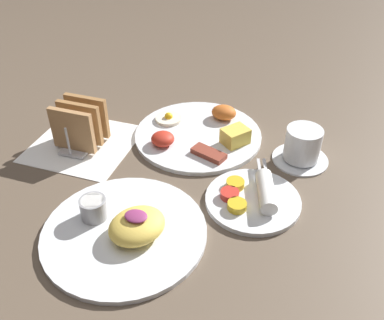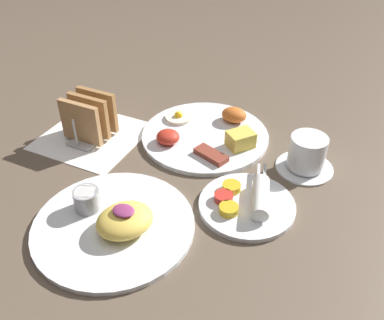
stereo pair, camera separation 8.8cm
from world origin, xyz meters
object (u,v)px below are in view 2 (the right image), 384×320
(toast_rack, at_px, (90,118))
(coffee_cup, at_px, (307,155))
(plate_breakfast, at_px, (207,134))
(plate_condiments, at_px, (248,202))
(plate_foreground, at_px, (115,222))

(toast_rack, relative_size, coffee_cup, 0.97)
(plate_breakfast, xyz_separation_m, plate_condiments, (0.16, -0.18, 0.00))
(plate_condiments, relative_size, plate_foreground, 0.68)
(plate_foreground, bearing_deg, toast_rack, 133.80)
(plate_condiments, xyz_separation_m, plate_foreground, (-0.19, -0.16, 0.00))
(toast_rack, bearing_deg, coffee_cup, 11.46)
(plate_breakfast, distance_m, plate_condiments, 0.24)
(plate_breakfast, xyz_separation_m, coffee_cup, (0.23, -0.02, 0.03))
(plate_breakfast, bearing_deg, plate_foreground, -95.14)
(plate_foreground, relative_size, toast_rack, 2.50)
(plate_breakfast, bearing_deg, toast_rack, -155.03)
(plate_condiments, height_order, toast_rack, toast_rack)
(plate_condiments, bearing_deg, toast_rack, 170.88)
(coffee_cup, bearing_deg, toast_rack, -168.54)
(plate_foreground, height_order, coffee_cup, coffee_cup)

